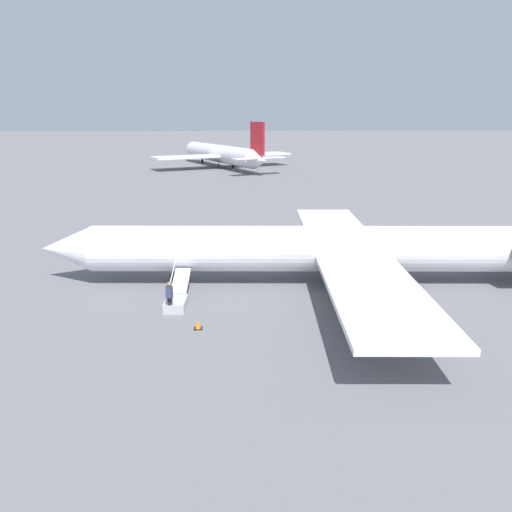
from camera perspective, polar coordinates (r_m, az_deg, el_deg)
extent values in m
plane|color=slate|center=(31.32, 7.90, -3.00)|extent=(600.00, 600.00, 0.00)
cylinder|color=white|center=(30.70, 8.05, 0.82)|extent=(28.77, 4.90, 2.79)
cone|color=white|center=(32.59, -20.77, 0.81)|extent=(3.26, 2.96, 2.74)
cube|color=white|center=(24.07, 13.73, -4.26)|extent=(5.34, 12.33, 0.28)
cube|color=white|center=(38.08, 8.73, 3.40)|extent=(5.34, 12.33, 0.28)
cylinder|color=black|center=(31.36, -9.20, -2.37)|extent=(0.70, 0.22, 0.69)
cylinder|color=#2D2D33|center=(31.22, -9.23, -1.58)|extent=(0.12, 0.12, 0.22)
cylinder|color=black|center=(30.57, 13.57, -3.10)|extent=(0.70, 0.22, 0.69)
cylinder|color=#2D2D33|center=(30.42, 13.62, -2.29)|extent=(0.12, 0.12, 0.22)
cylinder|color=black|center=(32.89, 12.60, -1.69)|extent=(0.70, 0.22, 0.69)
cylinder|color=#2D2D33|center=(32.76, 12.65, -0.93)|extent=(0.12, 0.12, 0.22)
cylinder|color=silver|center=(100.79, -4.16, 11.59)|extent=(14.83, 27.92, 3.39)
cone|color=silver|center=(115.94, -7.50, 12.05)|extent=(4.55, 4.75, 3.32)
cone|color=silver|center=(85.80, 0.43, 10.89)|extent=(4.82, 5.37, 3.32)
cube|color=red|center=(86.34, 0.15, 13.29)|extent=(2.17, 4.45, 5.43)
cube|color=silver|center=(86.13, 0.30, 11.14)|extent=(9.51, 5.70, 0.17)
cube|color=silver|center=(96.58, -8.11, 11.14)|extent=(13.34, 9.89, 0.34)
cube|color=silver|center=(102.90, 0.23, 11.57)|extent=(13.34, 9.89, 0.34)
cylinder|color=black|center=(109.64, -6.16, 10.72)|extent=(0.53, 0.85, 0.84)
cylinder|color=#4C4C51|center=(109.60, -6.17, 11.01)|extent=(0.15, 0.15, 0.26)
cylinder|color=black|center=(97.72, -4.27, 10.15)|extent=(0.53, 0.85, 0.84)
cylinder|color=#4C4C51|center=(97.67, -4.27, 10.48)|extent=(0.15, 0.15, 0.26)
cylinder|color=black|center=(98.98, -2.62, 10.25)|extent=(0.53, 0.85, 0.84)
cylinder|color=#4C4C51|center=(98.92, -2.63, 10.57)|extent=(0.15, 0.15, 0.26)
cube|color=#B2B2B7|center=(27.24, -9.15, -5.43)|extent=(1.23, 1.88, 0.50)
cube|color=#B2B2B7|center=(28.88, -8.58, -2.83)|extent=(1.06, 2.30, 0.87)
cube|color=#B2B2B7|center=(28.80, -9.50, -1.88)|extent=(0.22, 2.22, 0.81)
cube|color=#23232D|center=(26.54, -9.78, -5.63)|extent=(0.22, 0.29, 0.85)
cylinder|color=#33384C|center=(26.28, -9.86, -4.11)|extent=(0.36, 0.36, 0.65)
sphere|color=#936B4C|center=(26.13, -9.90, -3.19)|extent=(0.24, 0.24, 0.24)
cube|color=navy|center=(26.02, -9.96, -4.25)|extent=(0.29, 0.20, 0.44)
cube|color=black|center=(24.68, -6.63, -8.23)|extent=(0.41, 0.41, 0.03)
cone|color=orange|center=(24.60, -6.64, -7.77)|extent=(0.32, 0.32, 0.45)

